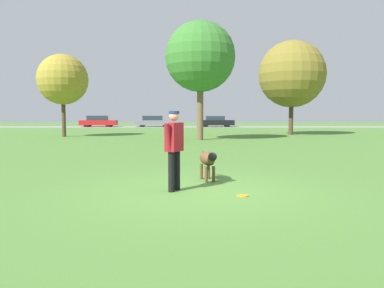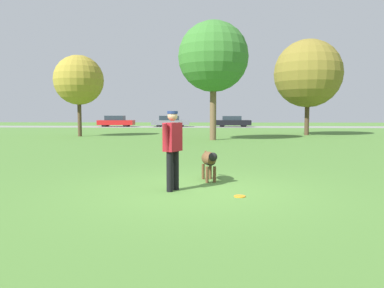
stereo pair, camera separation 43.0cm
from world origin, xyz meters
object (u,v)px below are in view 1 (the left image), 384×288
object	(u,v)px
tree_mid_center	(200,57)
parked_car_black	(216,122)
parked_car_grey	(154,121)
tree_far_left	(63,80)
dog	(208,160)
person	(174,144)
frisbee	(243,196)
tree_far_right	(292,74)
parked_car_red	(98,121)

from	to	relation	value
tree_mid_center	parked_car_black	distance (m)	22.59
tree_mid_center	parked_car_grey	xyz separation A→B (m)	(-4.91, 22.39, -4.21)
tree_far_left	tree_mid_center	xyz separation A→B (m)	(9.14, -3.18, 1.03)
tree_far_left	dog	bearing A→B (deg)	-62.05
person	dog	xyz separation A→B (m)	(0.73, 1.12, -0.44)
frisbee	parked_car_grey	size ratio (longest dim) A/B	0.05
dog	tree_far_left	distance (m)	19.35
parked_car_black	tree_mid_center	bearing A→B (deg)	-96.82
person	parked_car_grey	size ratio (longest dim) A/B	0.35
dog	frisbee	distance (m)	1.78
parked_car_grey	parked_car_black	distance (m)	7.41
tree_far_left	parked_car_black	size ratio (longest dim) A/B	1.31
tree_far_right	parked_car_grey	world-z (taller)	tree_far_right
tree_mid_center	parked_car_red	size ratio (longest dim) A/B	1.62
frisbee	tree_far_right	world-z (taller)	tree_far_right
parked_car_red	parked_car_black	distance (m)	13.98
tree_mid_center	dog	bearing A→B (deg)	-90.88
parked_car_red	dog	bearing A→B (deg)	-73.13
frisbee	parked_car_grey	distance (m)	38.03
person	tree_mid_center	bearing A→B (deg)	24.26
person	parked_car_red	bearing A→B (deg)	43.73
person	parked_car_red	world-z (taller)	person
person	tree_mid_center	world-z (taller)	tree_mid_center
tree_mid_center	parked_car_red	xyz separation A→B (m)	(-11.49, 22.43, -4.21)
parked_car_red	parked_car_black	xyz separation A→B (m)	(13.98, -0.37, -0.01)
person	tree_far_left	bearing A→B (deg)	52.45
dog	tree_far_right	size ratio (longest dim) A/B	0.16
person	tree_mid_center	size ratio (longest dim) A/B	0.23
dog	frisbee	world-z (taller)	dog
parked_car_black	frisbee	bearing A→B (deg)	-93.64
person	tree_mid_center	distance (m)	15.32
person	frisbee	distance (m)	1.68
dog	tree_far_left	bearing A→B (deg)	-164.07
tree_mid_center	tree_far_right	xyz separation A→B (m)	(6.89, 5.47, -0.42)
dog	person	bearing A→B (deg)	-45.14
dog	tree_far_right	xyz separation A→B (m)	(7.10, 19.13, 3.95)
dog	parked_car_black	size ratio (longest dim) A/B	0.26
parked_car_red	parked_car_grey	world-z (taller)	parked_car_red
person	dog	distance (m)	1.41
parked_car_grey	parked_car_red	bearing A→B (deg)	177.08
parked_car_grey	tree_far_left	bearing A→B (deg)	-105.00
tree_mid_center	parked_car_grey	bearing A→B (deg)	102.38
parked_car_grey	tree_mid_center	bearing A→B (deg)	-80.20
person	tree_far_left	size ratio (longest dim) A/B	0.29
tree_far_left	parked_car_red	world-z (taller)	tree_far_left
tree_mid_center	parked_car_grey	size ratio (longest dim) A/B	1.53
tree_far_right	parked_car_red	xyz separation A→B (m)	(-18.38, 16.95, -3.79)
parked_car_red	parked_car_black	size ratio (longest dim) A/B	1.02
tree_far_right	parked_car_grey	distance (m)	20.97
dog	tree_far_right	distance (m)	20.78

